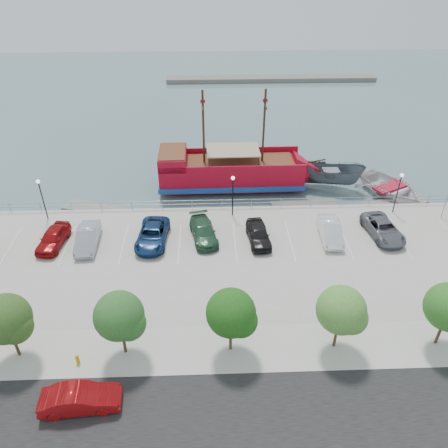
{
  "coord_description": "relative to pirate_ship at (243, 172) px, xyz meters",
  "views": [
    {
      "loc": [
        -2.14,
        -29.49,
        23.47
      ],
      "look_at": [
        -1.0,
        2.0,
        2.0
      ],
      "focal_mm": 35.0,
      "sensor_mm": 36.0,
      "label": 1
    }
  ],
  "objects": [
    {
      "name": "ground",
      "position": [
        -1.53,
        -13.85,
        -1.94
      ],
      "size": [
        160.0,
        160.0,
        0.0
      ],
      "primitive_type": "plane",
      "color": "slate"
    },
    {
      "name": "street",
      "position": [
        -1.53,
        -29.85,
        -0.93
      ],
      "size": [
        100.0,
        8.0,
        0.04
      ],
      "primitive_type": "cube",
      "color": "black",
      "rests_on": "land_slab"
    },
    {
      "name": "sidewalk",
      "position": [
        -1.53,
        -23.85,
        -0.93
      ],
      "size": [
        100.0,
        4.0,
        0.05
      ],
      "primitive_type": "cube",
      "color": "beige",
      "rests_on": "land_slab"
    },
    {
      "name": "seawall_railing",
      "position": [
        -1.53,
        -6.05,
        -0.42
      ],
      "size": [
        50.0,
        0.06,
        1.0
      ],
      "color": "gray",
      "rests_on": "land_slab"
    },
    {
      "name": "far_shore",
      "position": [
        8.47,
        41.15,
        -1.54
      ],
      "size": [
        40.0,
        3.0,
        0.8
      ],
      "primitive_type": "cube",
      "color": "#68615C",
      "rests_on": "ground"
    },
    {
      "name": "pirate_ship",
      "position": [
        0.0,
        0.0,
        0.0
      ],
      "size": [
        18.46,
        5.33,
        11.61
      ],
      "rotation": [
        0.0,
        0.0,
        0.01
      ],
      "color": "#A3071C",
      "rests_on": "ground"
    },
    {
      "name": "patrol_boat",
      "position": [
        9.76,
        -0.54,
        -0.54
      ],
      "size": [
        7.75,
        4.61,
        2.82
      ],
      "primitive_type": "imported",
      "rotation": [
        0.0,
        0.0,
        1.3
      ],
      "color": "#4C565D",
      "rests_on": "ground"
    },
    {
      "name": "speedboat",
      "position": [
        15.98,
        -2.49,
        -1.14
      ],
      "size": [
        8.53,
        9.45,
        1.61
      ],
      "primitive_type": "imported",
      "rotation": [
        0.0,
        0.0,
        0.49
      ],
      "color": "silver",
      "rests_on": "ground"
    },
    {
      "name": "dock_west",
      "position": [
        -15.58,
        -4.65,
        -1.74
      ],
      "size": [
        7.29,
        4.29,
        0.4
      ],
      "primitive_type": "cube",
      "rotation": [
        0.0,
        0.0,
        -0.35
      ],
      "color": "gray",
      "rests_on": "ground"
    },
    {
      "name": "dock_mid",
      "position": [
        6.19,
        -4.65,
        -1.75
      ],
      "size": [
        6.94,
        2.33,
        0.39
      ],
      "primitive_type": "cube",
      "rotation": [
        0.0,
        0.0,
        0.06
      ],
      "color": "slate",
      "rests_on": "ground"
    },
    {
      "name": "dock_east",
      "position": [
        15.84,
        -4.65,
        -1.74
      ],
      "size": [
        7.54,
        4.01,
        0.41
      ],
      "primitive_type": "cube",
      "rotation": [
        0.0,
        0.0,
        0.28
      ],
      "color": "gray",
      "rests_on": "ground"
    },
    {
      "name": "street_sedan",
      "position": [
        -11.49,
        -27.82,
        -0.18
      ],
      "size": [
        4.77,
        1.98,
        1.53
      ],
      "primitive_type": "imported",
      "rotation": [
        0.0,
        0.0,
        1.65
      ],
      "color": "maroon",
      "rests_on": "street"
    },
    {
      "name": "fire_hydrant",
      "position": [
        -12.48,
        -24.65,
        -0.54
      ],
      "size": [
        0.26,
        0.26,
        0.75
      ],
      "rotation": [
        0.0,
        0.0,
        0.42
      ],
      "color": "#EEA405",
      "rests_on": "sidewalk"
    },
    {
      "name": "lamp_post_left",
      "position": [
        -19.53,
        -7.35,
        2.0
      ],
      "size": [
        0.36,
        0.36,
        4.28
      ],
      "color": "black",
      "rests_on": "land_slab"
    },
    {
      "name": "lamp_post_mid",
      "position": [
        -1.53,
        -7.35,
        2.0
      ],
      "size": [
        0.36,
        0.36,
        4.28
      ],
      "color": "black",
      "rests_on": "land_slab"
    },
    {
      "name": "lamp_post_right",
      "position": [
        14.47,
        -7.35,
        2.0
      ],
      "size": [
        0.36,
        0.36,
        4.28
      ],
      "color": "black",
      "rests_on": "land_slab"
    },
    {
      "name": "tree_b",
      "position": [
        -16.38,
        -23.93,
        2.35
      ],
      "size": [
        3.3,
        3.2,
        5.0
      ],
      "color": "#473321",
      "rests_on": "sidewalk"
    },
    {
      "name": "tree_c",
      "position": [
        -9.38,
        -23.93,
        2.35
      ],
      "size": [
        3.3,
        3.2,
        5.0
      ],
      "color": "#473321",
      "rests_on": "sidewalk"
    },
    {
      "name": "tree_d",
      "position": [
        -2.38,
        -23.93,
        2.35
      ],
      "size": [
        3.3,
        3.2,
        5.0
      ],
      "color": "#473321",
      "rests_on": "sidewalk"
    },
    {
      "name": "tree_e",
      "position": [
        4.62,
        -23.93,
        2.35
      ],
      "size": [
        3.3,
        3.2,
        5.0
      ],
      "color": "#473321",
      "rests_on": "sidewalk"
    },
    {
      "name": "parked_car_a",
      "position": [
        -17.65,
        -11.68,
        -0.17
      ],
      "size": [
        2.45,
        4.77,
        1.55
      ],
      "primitive_type": "imported",
      "rotation": [
        0.0,
        0.0,
        -0.14
      ],
      "color": "#9B0E10",
      "rests_on": "land_slab"
    },
    {
      "name": "parked_car_b",
      "position": [
        -14.61,
        -11.78,
        -0.16
      ],
      "size": [
        1.87,
        4.86,
        1.58
      ],
      "primitive_type": "imported",
      "rotation": [
        0.0,
        0.0,
        0.04
      ],
      "color": "#A7ABB5",
      "rests_on": "land_slab"
    },
    {
      "name": "parked_car_c",
      "position": [
        -8.92,
        -11.53,
        -0.18
      ],
      "size": [
        2.93,
        5.66,
        1.52
      ],
      "primitive_type": "imported",
      "rotation": [
        0.0,
        0.0,
        -0.08
      ],
      "color": "navy",
      "rests_on": "land_slab"
    },
    {
      "name": "parked_car_d",
      "position": [
        -4.37,
        -11.13,
        -0.21
      ],
      "size": [
        3.01,
        5.34,
        1.46
      ],
      "primitive_type": "imported",
      "rotation": [
        0.0,
        0.0,
        0.2
      ],
      "color": "#285135",
      "rests_on": "land_slab"
    },
    {
      "name": "parked_car_e",
      "position": [
        0.56,
        -11.76,
        -0.17
      ],
      "size": [
        2.22,
        4.7,
        1.55
      ],
      "primitive_type": "imported",
      "rotation": [
        0.0,
        0.0,
        0.09
      ],
      "color": "black",
      "rests_on": "land_slab"
    },
    {
      "name": "parked_car_f",
      "position": [
        7.11,
        -11.46,
        -0.15
      ],
      "size": [
        1.88,
        4.9,
        1.59
      ],
      "primitive_type": "imported",
      "rotation": [
        0.0,
        0.0,
        -0.04
      ],
      "color": "white",
      "rests_on": "land_slab"
    },
    {
      "name": "parked_car_g",
      "position": [
        12.01,
        -11.32,
        -0.21
      ],
      "size": [
        3.17,
        5.59,
        1.47
      ],
      "primitive_type": "imported",
      "rotation": [
        0.0,
        0.0,
        0.14
      ],
      "color": "slate",
      "rests_on": "land_slab"
    }
  ]
}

